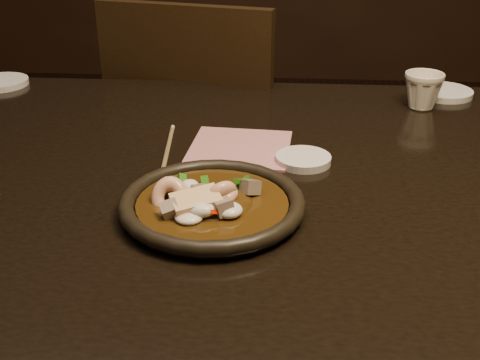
# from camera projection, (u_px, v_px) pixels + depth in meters

# --- Properties ---
(table) EXTENTS (1.60, 0.90, 0.75)m
(table) POSITION_uv_depth(u_px,v_px,m) (300.00, 210.00, 0.98)
(table) COLOR black
(table) RESTS_ON floor
(chair) EXTENTS (0.52, 0.52, 0.92)m
(chair) POSITION_uv_depth(u_px,v_px,m) (207.00, 157.00, 1.60)
(chair) COLOR black
(chair) RESTS_ON floor
(plate) EXTENTS (0.25, 0.25, 0.03)m
(plate) POSITION_uv_depth(u_px,v_px,m) (212.00, 205.00, 0.81)
(plate) COLOR black
(plate) RESTS_ON table
(stirfry) EXTENTS (0.15, 0.13, 0.05)m
(stirfry) POSITION_uv_depth(u_px,v_px,m) (208.00, 202.00, 0.81)
(stirfry) COLOR #311F09
(stirfry) RESTS_ON plate
(soy_dish) EXTENTS (0.09, 0.09, 0.01)m
(soy_dish) POSITION_uv_depth(u_px,v_px,m) (303.00, 159.00, 0.96)
(soy_dish) COLOR silver
(soy_dish) RESTS_ON table
(saucer_right) EXTENTS (0.12, 0.12, 0.01)m
(saucer_right) POSITION_uv_depth(u_px,v_px,m) (443.00, 92.00, 1.27)
(saucer_right) COLOR silver
(saucer_right) RESTS_ON table
(tea_cup) EXTENTS (0.10, 0.09, 0.08)m
(tea_cup) POSITION_uv_depth(u_px,v_px,m) (423.00, 89.00, 1.18)
(tea_cup) COLOR silver
(tea_cup) RESTS_ON table
(chopsticks) EXTENTS (0.03, 0.25, 0.01)m
(chopsticks) POSITION_uv_depth(u_px,v_px,m) (166.00, 155.00, 0.99)
(chopsticks) COLOR tan
(chopsticks) RESTS_ON table
(napkin) EXTENTS (0.18, 0.18, 0.00)m
(napkin) POSITION_uv_depth(u_px,v_px,m) (240.00, 148.00, 1.02)
(napkin) COLOR #B26D6D
(napkin) RESTS_ON table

